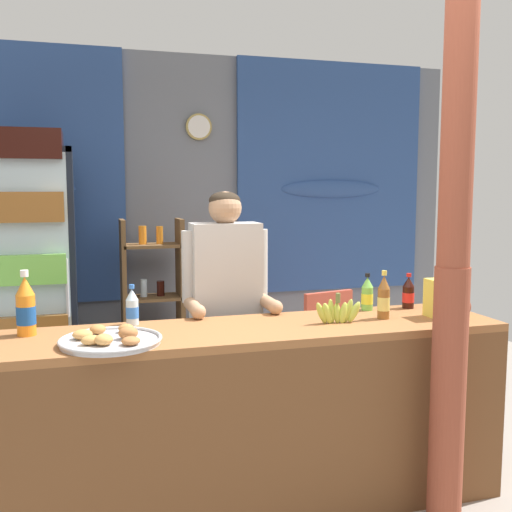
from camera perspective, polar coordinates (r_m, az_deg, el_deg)
ground_plane at (r=3.80m, az=-3.69°, el=-18.73°), size 7.19×7.19×0.00m
back_wall_curtained at (r=5.12m, az=-7.86°, el=4.20°), size 5.08×0.22×2.73m
stall_counter at (r=2.98m, az=-0.01°, el=-14.12°), size 2.59×0.59×0.93m
timber_post at (r=2.89m, az=18.30°, el=-2.04°), size 0.18×0.16×2.52m
drink_fridge at (r=4.50m, az=-21.19°, el=-0.64°), size 0.68×0.67×2.01m
bottle_shelf_rack at (r=4.79m, az=-9.88°, el=-4.47°), size 0.48×0.28×1.38m
plastic_lawn_chair at (r=4.62m, az=5.98°, el=-7.68°), size 0.53×0.53×0.86m
shopkeeper at (r=3.46m, az=-2.90°, el=-3.71°), size 0.51×0.42×1.60m
soda_bottle_orange_soda at (r=2.99m, az=-21.18°, el=-4.65°), size 0.09×0.09×0.31m
soda_bottle_water at (r=3.08m, az=-11.77°, el=-4.87°), size 0.06×0.06×0.21m
soda_bottle_lime_soda at (r=3.43m, az=10.60°, el=-3.64°), size 0.07×0.07×0.21m
soda_bottle_cola at (r=3.54m, az=14.38°, el=-3.49°), size 0.07×0.07×0.20m
soda_bottle_iced_tea at (r=3.22m, az=12.13°, el=-3.98°), size 0.07×0.07×0.26m
snack_box_instant_noodle at (r=3.35m, az=17.68°, el=-3.87°), size 0.18×0.15×0.20m
pastry_tray at (r=2.74m, az=-13.80°, el=-7.76°), size 0.45×0.45×0.07m
banana_bunch at (r=3.09m, az=7.83°, el=-5.34°), size 0.26×0.06×0.16m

